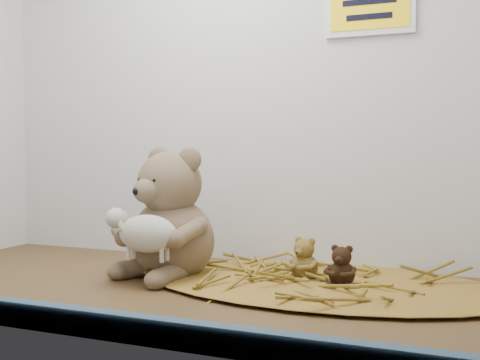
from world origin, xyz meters
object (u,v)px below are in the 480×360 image
at_px(main_teddy, 172,212).
at_px(mini_teddy_brown, 342,263).
at_px(mini_teddy_tan, 305,256).
at_px(toy_lamb, 148,234).

distance_m(main_teddy, mini_teddy_brown, 0.34).
bearing_deg(mini_teddy_brown, mini_teddy_tan, 161.84).
relative_size(main_teddy, toy_lamb, 1.70).
xyz_separation_m(main_teddy, mini_teddy_tan, (0.26, 0.04, -0.08)).
bearing_deg(main_teddy, mini_teddy_brown, 23.14).
xyz_separation_m(toy_lamb, mini_teddy_tan, (0.26, 0.13, -0.05)).
height_order(main_teddy, mini_teddy_brown, main_teddy).
relative_size(main_teddy, mini_teddy_brown, 3.58).
bearing_deg(mini_teddy_brown, main_teddy, -176.77).
bearing_deg(toy_lamb, mini_teddy_tan, 26.90).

